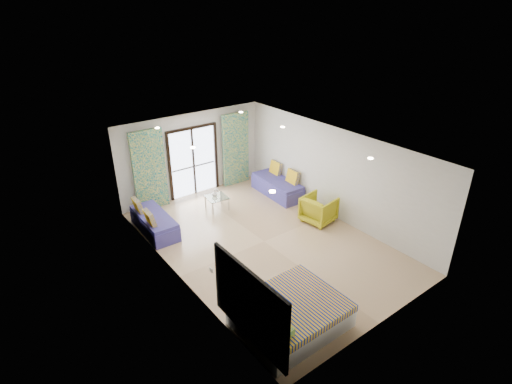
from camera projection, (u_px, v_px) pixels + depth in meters
floor at (264, 241)px, 10.68m from camera, size 5.00×7.50×0.01m
ceiling at (265, 146)px, 9.50m from camera, size 5.00×7.50×0.01m
wall_back at (192, 155)px, 12.78m from camera, size 5.00×0.01×2.70m
wall_front at (389, 268)px, 7.40m from camera, size 5.00×0.01×2.70m
wall_left at (175, 227)px, 8.74m from camera, size 0.01×7.50×2.70m
wall_right at (333, 173)px, 11.44m from camera, size 0.01×7.50×2.70m
balcony_door at (193, 158)px, 12.80m from camera, size 1.76×0.08×2.28m
balcony_rail at (194, 166)px, 12.94m from camera, size 1.52×0.03×0.04m
curtain_left at (150, 171)px, 11.86m from camera, size 1.00×0.10×2.50m
curtain_right at (236, 149)px, 13.54m from camera, size 1.00×0.10×2.50m
downlight_a at (272, 191)px, 7.32m from camera, size 0.12×0.12×0.02m
downlight_b at (370, 158)px, 8.83m from camera, size 0.12×0.12×0.02m
downlight_c at (193, 148)px, 9.47m from camera, size 0.12×0.12×0.02m
downlight_d at (283, 127)px, 10.99m from camera, size 0.12×0.12×0.02m
downlight_e at (157, 128)px, 10.91m from camera, size 0.12×0.12×0.02m
downlight_f at (241, 112)px, 12.43m from camera, size 0.12×0.12×0.02m
headboard at (249, 305)px, 6.95m from camera, size 0.06×2.10×1.50m
switch_plate at (211, 270)px, 7.84m from camera, size 0.02×0.10×0.10m
bed at (290, 314)px, 7.81m from camera, size 2.02×1.64×0.70m
daybed_left at (154, 222)px, 11.03m from camera, size 0.76×1.86×0.91m
daybed_right at (278, 186)px, 13.12m from camera, size 0.85×1.98×0.96m
coffee_table at (217, 198)px, 12.19m from camera, size 0.68×0.68×0.70m
vase at (214, 194)px, 12.17m from camera, size 0.23×0.23×0.18m
armchair at (319, 208)px, 11.47m from camera, size 0.92×0.96×0.87m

